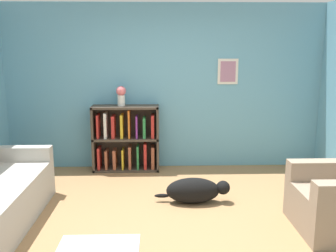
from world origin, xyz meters
name	(u,v)px	position (x,y,z in m)	size (l,w,h in m)	color
ground_plane	(169,229)	(0.00, 0.00, 0.00)	(14.00, 14.00, 0.00)	#997047
wall_back	(165,87)	(0.00, 2.25, 1.30)	(5.60, 0.13, 2.60)	#609EB7
bookshelf	(126,140)	(-0.61, 2.04, 0.49)	(1.04, 0.32, 1.04)	#42382D
dog	(195,190)	(0.35, 0.68, 0.16)	(0.95, 0.29, 0.32)	black
vase	(121,95)	(-0.67, 2.02, 1.21)	(0.15, 0.15, 0.31)	silver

